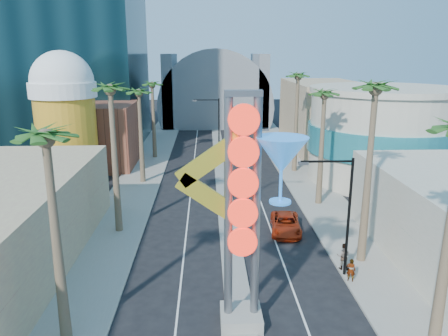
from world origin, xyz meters
TOP-DOWN VIEW (x-y plane):
  - sidewalk_west at (-9.50, 35.00)m, footprint 5.00×100.00m
  - sidewalk_east at (9.50, 35.00)m, footprint 5.00×100.00m
  - median at (0.00, 38.00)m, footprint 1.60×84.00m
  - brick_filler_west at (-16.00, 38.00)m, footprint 10.00×10.00m
  - filler_east at (16.00, 48.00)m, footprint 10.00×20.00m
  - beer_mug at (-17.00, 30.00)m, footprint 7.00×7.00m
  - turquoise_building at (18.00, 30.00)m, footprint 16.60×16.60m
  - canopy at (0.00, 72.00)m, footprint 22.00×16.00m
  - neon_sign at (0.82, 2.96)m, footprint 6.53×2.60m
  - streetlight_0 at (0.55, 20.00)m, footprint 3.79×0.25m
  - streetlight_1 at (-0.55, 44.00)m, footprint 3.79×0.25m
  - streetlight_2 at (6.72, 8.00)m, footprint 3.45×0.25m
  - palm_0 at (-9.00, 2.00)m, footprint 2.40×2.40m
  - palm_1 at (-9.00, 16.00)m, footprint 2.40×2.40m
  - palm_2 at (-9.00, 30.00)m, footprint 2.40×2.40m
  - palm_3 at (-9.00, 42.00)m, footprint 2.40×2.40m
  - palm_5 at (9.00, 10.00)m, footprint 2.40×2.40m
  - palm_6 at (9.00, 22.00)m, footprint 2.40×2.40m
  - palm_7 at (9.00, 34.00)m, footprint 2.40×2.40m
  - red_pickup at (4.62, 15.40)m, footprint 2.87×5.26m
  - pedestrian_a at (7.30, 7.11)m, footprint 0.65×0.55m
  - pedestrian_b at (7.30, 8.73)m, footprint 1.05×0.92m

SIDE VIEW (x-z plane):
  - sidewalk_west at x=-9.50m, z-range 0.00..0.15m
  - sidewalk_east at x=9.50m, z-range 0.00..0.15m
  - median at x=0.00m, z-range 0.00..0.15m
  - red_pickup at x=4.62m, z-range 0.00..1.40m
  - pedestrian_a at x=7.30m, z-range 0.15..1.67m
  - pedestrian_b at x=7.30m, z-range 0.15..1.98m
  - brick_filler_west at x=-16.00m, z-range 0.00..8.00m
  - canopy at x=0.00m, z-range -6.69..15.31m
  - streetlight_2 at x=6.72m, z-range 0.83..8.83m
  - streetlight_0 at x=0.55m, z-range 0.88..8.88m
  - streetlight_1 at x=-0.55m, z-range 0.88..8.88m
  - filler_east at x=16.00m, z-range 0.00..10.00m
  - turquoise_building at x=18.00m, z-range -0.05..10.55m
  - neon_sign at x=0.82m, z-range 1.03..13.58m
  - beer_mug at x=-17.00m, z-range 0.59..15.09m
  - palm_2 at x=-9.00m, z-range 3.88..15.08m
  - palm_3 at x=-9.00m, z-range 3.88..15.08m
  - palm_0 at x=-9.00m, z-range 4.08..15.78m
  - palm_6 at x=9.00m, z-range 4.08..15.78m
  - palm_1 at x=-9.00m, z-range 4.47..17.17m
  - palm_7 at x=9.00m, z-range 4.47..17.17m
  - palm_5 at x=9.00m, z-range 4.67..17.87m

